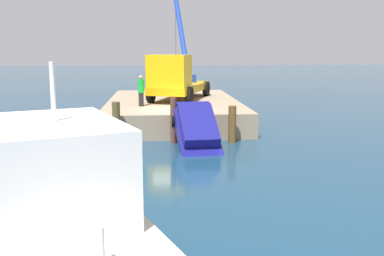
% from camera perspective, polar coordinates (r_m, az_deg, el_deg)
% --- Properties ---
extents(ground, '(200.00, 200.00, 0.00)m').
position_cam_1_polar(ground, '(23.91, -2.03, -0.66)').
color(ground, navy).
extents(dock, '(13.30, 7.96, 1.27)m').
position_cam_1_polar(dock, '(28.39, -2.44, 2.33)').
color(dock, gray).
rests_on(dock, ground).
extents(crane_truck, '(10.81, 4.33, 7.19)m').
position_cam_1_polar(crane_truck, '(27.86, -2.04, 6.49)').
color(crane_truck, orange).
rests_on(crane_truck, dock).
extents(dock_worker, '(0.34, 0.34, 1.72)m').
position_cam_1_polar(dock_worker, '(25.16, -6.49, 4.75)').
color(dock_worker, black).
rests_on(dock_worker, dock).
extents(salvaged_car, '(4.21, 2.32, 2.95)m').
position_cam_1_polar(salvaged_car, '(20.02, 0.73, -0.80)').
color(salvaged_car, navy).
rests_on(salvaged_car, ground).
extents(piling_near, '(0.37, 0.37, 2.00)m').
position_cam_1_polar(piling_near, '(21.33, -9.58, 0.62)').
color(piling_near, brown).
rests_on(piling_near, ground).
extents(piling_mid, '(0.28, 0.28, 2.17)m').
position_cam_1_polar(piling_mid, '(21.19, -2.39, 0.93)').
color(piling_mid, brown).
rests_on(piling_mid, ground).
extents(piling_far, '(0.37, 0.37, 1.78)m').
position_cam_1_polar(piling_far, '(21.41, 5.12, 0.46)').
color(piling_far, brown).
rests_on(piling_far, ground).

